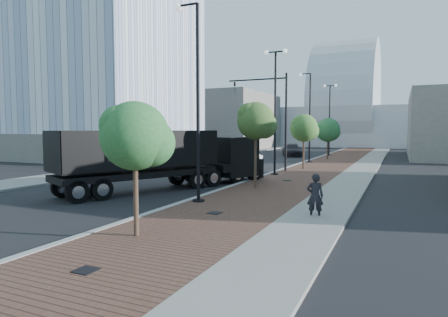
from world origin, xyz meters
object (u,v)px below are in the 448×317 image
at_px(dark_car_mid, 237,156).
at_px(pedestrian, 315,196).
at_px(dump_truck, 193,163).
at_px(white_sedan, 243,160).

distance_m(dark_car_mid, pedestrian, 24.74).
height_order(dump_truck, pedestrian, dump_truck).
xyz_separation_m(dump_truck, white_sedan, (-1.33, 11.83, -0.70)).
bearing_deg(dark_car_mid, dump_truck, -65.17).
relative_size(white_sedan, dark_car_mid, 0.83).
distance_m(dump_truck, white_sedan, 11.92).
bearing_deg(pedestrian, dark_car_mid, -74.49).
relative_size(dark_car_mid, pedestrian, 3.03).
xyz_separation_m(white_sedan, dark_car_mid, (-2.30, 3.93, 0.01)).
height_order(dump_truck, white_sedan, dump_truck).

